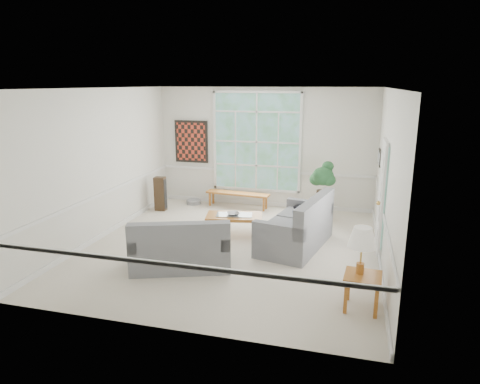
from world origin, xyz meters
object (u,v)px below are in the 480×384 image
loveseat_right (295,221)px  side_table (362,292)px  loveseat_front (181,242)px  coffee_table (234,225)px  end_table (319,209)px

loveseat_right → side_table: size_ratio=3.67×
loveseat_front → coffee_table: bearing=55.9°
loveseat_front → end_table: loveseat_front is taller
loveseat_right → side_table: bearing=-47.7°
loveseat_front → coffee_table: (0.46, 1.78, -0.24)m
coffee_table → end_table: end_table is taller
side_table → loveseat_front: bearing=167.2°
coffee_table → end_table: 2.23m
loveseat_front → end_table: (2.07, 3.33, -0.22)m
loveseat_right → loveseat_front: size_ratio=1.13×
loveseat_front → side_table: loveseat_front is taller
end_table → loveseat_right: bearing=-99.2°
loveseat_right → coffee_table: 1.38m
end_table → coffee_table: bearing=-136.3°
coffee_table → side_table: 3.54m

